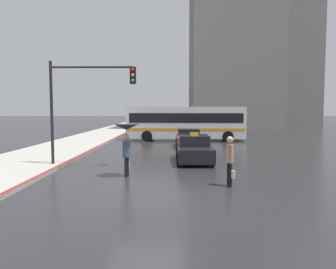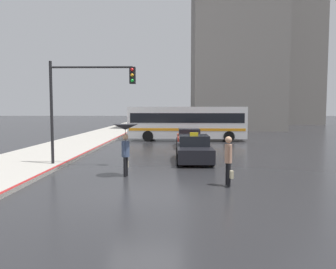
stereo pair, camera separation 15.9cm
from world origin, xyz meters
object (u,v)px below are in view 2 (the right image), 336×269
city_bus (187,122)px  pedestrian_with_umbrella (125,135)px  pedestrian_man (228,158)px  traffic_light (87,93)px  taxi (194,149)px  sedan_red (189,138)px

city_bus → pedestrian_with_umbrella: (-3.24, -16.43, 0.05)m
pedestrian_with_umbrella → pedestrian_man: (4.03, -1.71, -0.71)m
pedestrian_with_umbrella → traffic_light: bearing=54.5°
taxi → pedestrian_man: (0.91, -5.82, 0.40)m
city_bus → traffic_light: 15.26m
pedestrian_with_umbrella → taxi: bearing=-26.6°
taxi → sedan_red: size_ratio=0.99×
sedan_red → traffic_light: size_ratio=0.85×
taxi → pedestrian_with_umbrella: bearing=52.7°
city_bus → pedestrian_with_umbrella: bearing=-7.8°
city_bus → pedestrian_with_umbrella: city_bus is taller
taxi → pedestrian_with_umbrella: (-3.13, -4.11, 1.11)m
pedestrian_with_umbrella → traffic_light: 3.71m
sedan_red → pedestrian_with_umbrella: bearing=74.2°
sedan_red → pedestrian_man: 13.05m
sedan_red → taxi: bearing=89.4°
sedan_red → pedestrian_man: size_ratio=2.38×
traffic_light → city_bus: bearing=68.9°
sedan_red → traffic_light: (-5.41, -9.00, 3.01)m
taxi → pedestrian_man: size_ratio=2.36×
taxi → traffic_light: bearing=18.7°
taxi → traffic_light: size_ratio=0.84×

